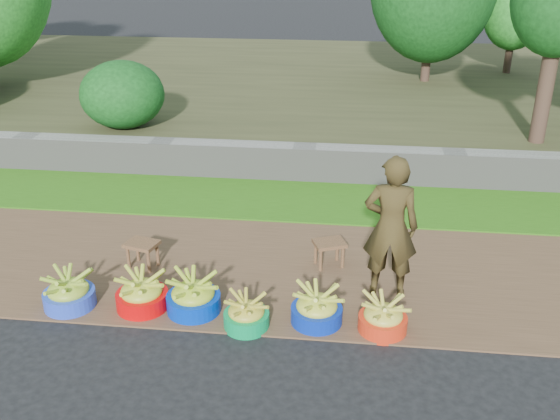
# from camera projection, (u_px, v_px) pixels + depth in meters

# --- Properties ---
(ground_plane) EXTENTS (120.00, 120.00, 0.00)m
(ground_plane) POSITION_uv_depth(u_px,v_px,m) (269.00, 337.00, 5.96)
(ground_plane) COLOR black
(ground_plane) RESTS_ON ground
(dirt_shoulder) EXTENTS (80.00, 2.50, 0.02)m
(dirt_shoulder) POSITION_uv_depth(u_px,v_px,m) (284.00, 271.00, 7.09)
(dirt_shoulder) COLOR brown
(dirt_shoulder) RESTS_ON ground
(grass_verge) EXTENTS (80.00, 1.50, 0.04)m
(grass_verge) POSITION_uv_depth(u_px,v_px,m) (299.00, 200.00, 8.89)
(grass_verge) COLOR #2E6B13
(grass_verge) RESTS_ON ground
(retaining_wall) EXTENTS (80.00, 0.35, 0.55)m
(retaining_wall) POSITION_uv_depth(u_px,v_px,m) (304.00, 163.00, 9.55)
(retaining_wall) COLOR gray
(retaining_wall) RESTS_ON ground
(earth_bank) EXTENTS (80.00, 10.00, 0.50)m
(earth_bank) POSITION_uv_depth(u_px,v_px,m) (322.00, 89.00, 13.99)
(earth_bank) COLOR #3C3E22
(earth_bank) RESTS_ON ground
(basin_a) EXTENTS (0.52, 0.52, 0.39)m
(basin_a) POSITION_uv_depth(u_px,v_px,m) (69.00, 293.00, 6.36)
(basin_a) COLOR blue
(basin_a) RESTS_ON ground
(basin_b) EXTENTS (0.53, 0.53, 0.40)m
(basin_b) POSITION_uv_depth(u_px,v_px,m) (142.00, 294.00, 6.34)
(basin_b) COLOR red
(basin_b) RESTS_ON ground
(basin_c) EXTENTS (0.55, 0.55, 0.41)m
(basin_c) POSITION_uv_depth(u_px,v_px,m) (193.00, 296.00, 6.28)
(basin_c) COLOR #002CB5
(basin_c) RESTS_ON ground
(basin_d) EXTENTS (0.45, 0.45, 0.33)m
(basin_d) POSITION_uv_depth(u_px,v_px,m) (246.00, 314.00, 6.06)
(basin_d) COLOR #028E47
(basin_d) RESTS_ON ground
(basin_e) EXTENTS (0.51, 0.51, 0.38)m
(basin_e) POSITION_uv_depth(u_px,v_px,m) (317.00, 308.00, 6.11)
(basin_e) COLOR #0726A3
(basin_e) RESTS_ON ground
(basin_f) EXTENTS (0.47, 0.47, 0.35)m
(basin_f) POSITION_uv_depth(u_px,v_px,m) (383.00, 317.00, 5.99)
(basin_f) COLOR red
(basin_f) RESTS_ON ground
(stool_left) EXTENTS (0.41, 0.35, 0.31)m
(stool_left) POSITION_uv_depth(u_px,v_px,m) (142.00, 247.00, 7.06)
(stool_left) COLOR brown
(stool_left) RESTS_ON dirt_shoulder
(stool_right) EXTENTS (0.42, 0.37, 0.30)m
(stool_right) POSITION_uv_depth(u_px,v_px,m) (329.00, 247.00, 7.09)
(stool_right) COLOR brown
(stool_right) RESTS_ON dirt_shoulder
(vendor_woman) EXTENTS (0.59, 0.41, 1.54)m
(vendor_woman) POSITION_uv_depth(u_px,v_px,m) (391.00, 227.00, 6.35)
(vendor_woman) COLOR black
(vendor_woman) RESTS_ON dirt_shoulder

